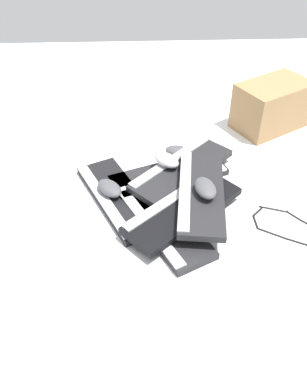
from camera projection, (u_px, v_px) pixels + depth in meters
ground_plane at (168, 215)px, 1.47m from camera, size 3.20×3.20×0.00m
keyboard_0 at (118, 198)px, 1.52m from camera, size 0.32×0.46×0.03m
keyboard_1 at (162, 221)px, 1.43m from camera, size 0.33×0.46×0.03m
keyboard_2 at (169, 175)px, 1.62m from camera, size 0.46×0.30×0.03m
keyboard_3 at (183, 209)px, 1.43m from camera, size 0.43×0.40×0.03m
keyboard_4 at (200, 192)px, 1.45m from camera, size 0.20×0.46×0.03m
keyboard_5 at (181, 170)px, 1.60m from camera, size 0.42×0.42×0.03m
mouse_0 at (167, 160)px, 1.59m from camera, size 0.12×0.13×0.04m
mouse_1 at (179, 152)px, 1.73m from camera, size 0.13×0.10×0.04m
mouse_2 at (110, 188)px, 1.51m from camera, size 0.12×0.13×0.04m
mouse_3 at (205, 188)px, 1.41m from camera, size 0.08×0.12×0.04m
cardboard_box at (272, 106)px, 1.85m from camera, size 0.36×0.32×0.20m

